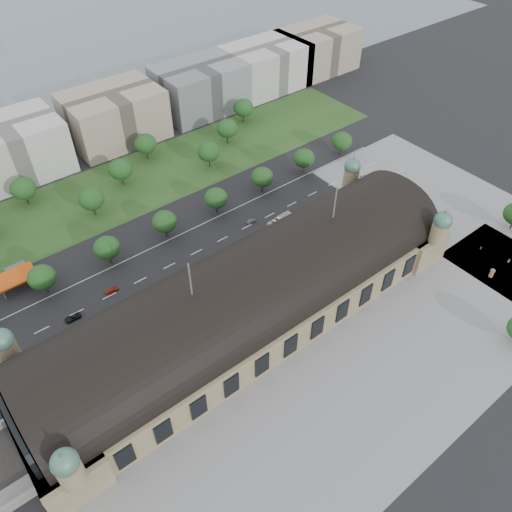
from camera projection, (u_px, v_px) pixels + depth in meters
ground at (250, 318)px, 165.39m from camera, size 900.00×900.00×0.00m
station at (249, 298)px, 158.33m from camera, size 150.00×48.40×44.30m
plaza_south at (369, 394)px, 144.79m from camera, size 190.00×48.00×0.12m
plaza_east at (441, 202)px, 211.81m from camera, size 56.00×100.00×0.12m
road_slab at (140, 281)px, 178.05m from camera, size 260.00×26.00×0.10m
grass_belt at (88, 202)px, 211.69m from camera, size 300.00×45.00×0.10m
petrol_station at (16, 274)px, 176.32m from camera, size 14.00×13.00×5.05m
office_3 at (11, 150)px, 219.52m from camera, size 45.00×32.00×24.00m
office_4 at (114, 116)px, 242.06m from camera, size 45.00×32.00×24.00m
office_5 at (200, 88)px, 264.59m from camera, size 45.00×32.00×24.00m
office_6 at (266, 66)px, 284.88m from camera, size 45.00×32.00×24.00m
office_7 at (317, 50)px, 302.91m from camera, size 45.00×32.00×24.00m
tree_row_3 at (42, 277)px, 168.90m from camera, size 9.60×9.60×11.52m
tree_row_4 at (107, 248)px, 179.71m from camera, size 9.60×9.60×11.52m
tree_row_5 at (165, 222)px, 190.53m from camera, size 9.60×9.60×11.52m
tree_row_6 at (216, 198)px, 201.35m from camera, size 9.60×9.60×11.52m
tree_row_7 at (262, 177)px, 212.17m from camera, size 9.60×9.60×11.52m
tree_row_8 at (304, 158)px, 222.99m from camera, size 9.60×9.60×11.52m
tree_row_9 at (342, 141)px, 233.80m from camera, size 9.60×9.60×11.52m
tree_belt_5 at (23, 188)px, 205.14m from camera, size 10.40×10.40×12.48m
tree_belt_6 at (91, 199)px, 200.01m from camera, size 10.40×10.40×12.48m
tree_belt_7 at (120, 169)px, 215.42m from camera, size 10.40×10.40×12.48m
tree_belt_8 at (146, 144)px, 230.84m from camera, size 10.40×10.40×12.48m
tree_belt_9 at (209, 152)px, 225.71m from camera, size 10.40×10.40×12.48m
tree_belt_10 at (227, 128)px, 241.12m from camera, size 10.40×10.40×12.48m
tree_belt_11 at (243, 108)px, 256.53m from camera, size 10.40×10.40×12.48m
traffic_car_2 at (73, 318)px, 164.67m from camera, size 5.43×2.65×1.49m
traffic_car_3 at (112, 290)px, 173.71m from camera, size 4.81×2.00×1.39m
traffic_car_5 at (251, 221)px, 201.34m from camera, size 4.16×1.51×1.36m
traffic_car_6 at (362, 178)px, 223.57m from camera, size 5.70×2.83×1.55m
parked_car_1 at (65, 361)px, 152.09m from camera, size 6.12×5.23×1.56m
parked_car_2 at (104, 329)px, 161.04m from camera, size 5.81×5.07×1.61m
parked_car_3 at (106, 329)px, 161.33m from camera, size 4.26×3.26×1.35m
parked_car_4 at (114, 334)px, 159.88m from camera, size 4.57×3.02×1.42m
parked_car_5 at (129, 319)px, 164.20m from camera, size 6.38×4.64×1.61m
parked_car_6 at (126, 318)px, 164.51m from camera, size 6.06×4.97×1.65m
bus_west at (140, 300)px, 169.24m from camera, size 10.84×2.92×2.99m
bus_mid at (223, 259)px, 183.47m from camera, size 13.13×3.32×3.64m
bus_east at (281, 220)px, 199.90m from camera, size 13.24×4.05×3.63m
advertising_column at (492, 273)px, 178.35m from camera, size 1.72×1.72×3.27m
pedestrian_2 at (481, 248)px, 189.51m from camera, size 0.55×0.84×1.63m
pedestrian_5 at (509, 261)px, 184.22m from camera, size 0.96×1.05×1.88m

